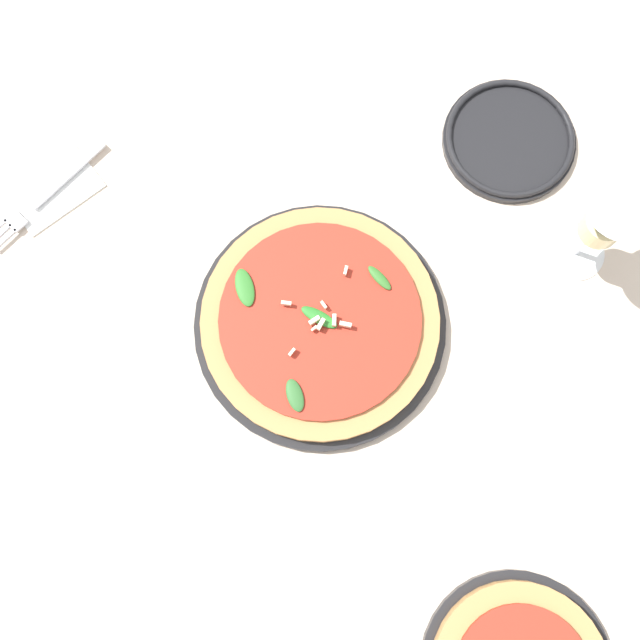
# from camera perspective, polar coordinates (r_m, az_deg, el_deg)

# --- Properties ---
(ground_plane) EXTENTS (6.00, 6.00, 0.00)m
(ground_plane) POSITION_cam_1_polar(r_m,az_deg,el_deg) (0.90, -1.10, -0.25)
(ground_plane) COLOR beige
(pizza_arugula_main) EXTENTS (0.30, 0.30, 0.05)m
(pizza_arugula_main) POSITION_cam_1_polar(r_m,az_deg,el_deg) (0.88, -0.01, -0.20)
(pizza_arugula_main) COLOR black
(pizza_arugula_main) RESTS_ON ground_plane
(wine_glass) EXTENTS (0.09, 0.09, 0.16)m
(wine_glass) POSITION_cam_1_polar(r_m,az_deg,el_deg) (0.88, 21.10, 7.11)
(wine_glass) COLOR white
(wine_glass) RESTS_ON ground_plane
(napkin) EXTENTS (0.13, 0.10, 0.01)m
(napkin) POSITION_cam_1_polar(r_m,az_deg,el_deg) (1.01, -19.65, 9.34)
(napkin) COLOR white
(napkin) RESTS_ON ground_plane
(fork) EXTENTS (0.19, 0.05, 0.00)m
(fork) POSITION_cam_1_polar(r_m,az_deg,el_deg) (1.00, -20.03, 9.16)
(fork) COLOR silver
(fork) RESTS_ON ground_plane
(side_plate_white) EXTENTS (0.17, 0.17, 0.02)m
(side_plate_white) POSITION_cam_1_polar(r_m,az_deg,el_deg) (1.00, 14.23, 13.19)
(side_plate_white) COLOR black
(side_plate_white) RESTS_ON ground_plane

